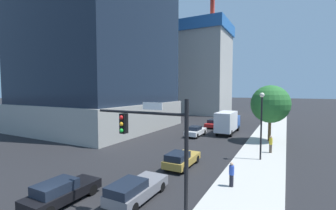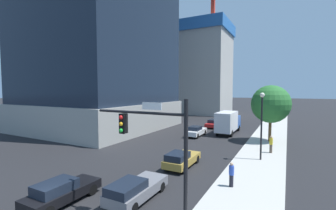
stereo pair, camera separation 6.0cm
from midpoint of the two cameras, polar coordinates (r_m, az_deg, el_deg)
sidewalk at (r=27.57m, az=22.76°, el=-10.47°), size 4.50×120.00×0.15m
construction_building at (r=67.03m, az=8.43°, el=9.98°), size 15.68×15.07×34.85m
traffic_light_pole at (r=11.31m, az=-3.07°, el=-8.65°), size 5.30×0.48×6.16m
street_lamp at (r=23.04m, az=22.42°, el=-2.68°), size 0.44×0.44×6.32m
street_tree at (r=31.72m, az=24.30°, el=0.20°), size 4.79×4.79×7.18m
car_white at (r=33.62m, az=7.02°, el=-6.49°), size 1.79×4.67×1.48m
car_gold at (r=20.39m, az=3.40°, el=-13.32°), size 1.81×4.41×1.44m
car_red at (r=41.93m, az=11.33°, el=-4.53°), size 1.81×4.73×1.42m
car_gray at (r=14.89m, az=-8.07°, el=-20.07°), size 1.82×4.54×1.40m
car_black at (r=15.74m, az=-25.03°, el=-18.99°), size 1.77×4.49×1.44m
box_truck at (r=36.27m, az=14.77°, el=-4.03°), size 2.32×7.80×3.42m
pedestrian_yellow_shirt at (r=26.48m, az=24.38°, el=-8.87°), size 0.34×0.34×1.80m
pedestrian_blue_shirt at (r=16.74m, az=15.66°, el=-16.32°), size 0.34×0.34×1.68m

